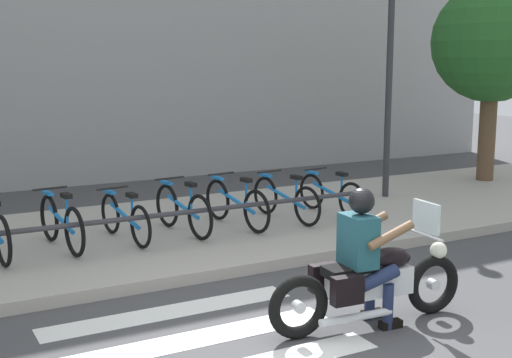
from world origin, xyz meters
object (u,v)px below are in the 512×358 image
(bicycle_5, at_px, (236,204))
(tree_near_rack, at_px, (492,43))
(bicycle_7, at_px, (331,194))
(bicycle_6, at_px, (285,199))
(bicycle_3, at_px, (125,218))
(motorcycle, at_px, (370,282))
(rider, at_px, (365,248))
(bike_rack, at_px, (168,216))
(bicycle_2, at_px, (61,223))
(street_lamp, at_px, (390,65))
(bicycle_4, at_px, (183,209))

(bicycle_5, distance_m, tree_near_rack, 7.19)
(bicycle_7, bearing_deg, bicycle_6, -179.99)
(bicycle_3, bearing_deg, motorcycle, -70.74)
(bicycle_7, xyz_separation_m, tree_near_rack, (4.85, 1.17, 2.56))
(rider, distance_m, bicycle_6, 4.10)
(bicycle_7, height_order, bike_rack, bicycle_7)
(rider, height_order, bicycle_2, rider)
(bicycle_6, bearing_deg, rider, -109.87)
(bicycle_3, distance_m, street_lamp, 5.79)
(street_lamp, bearing_deg, bicycle_5, -167.87)
(rider, xyz_separation_m, bike_rack, (-0.83, 3.29, -0.25))
(rider, height_order, street_lamp, street_lamp)
(street_lamp, bearing_deg, bicycle_3, -171.84)
(bicycle_5, xyz_separation_m, bicycle_7, (1.77, 0.00, -0.02))
(bicycle_2, height_order, bicycle_4, bicycle_2)
(tree_near_rack, bearing_deg, bicycle_3, -172.10)
(street_lamp, bearing_deg, bicycle_7, -156.87)
(bicycle_2, relative_size, street_lamp, 0.38)
(motorcycle, distance_m, tree_near_rack, 9.03)
(bicycle_3, bearing_deg, bicycle_6, -0.01)
(bicycle_3, xyz_separation_m, bicycle_7, (3.54, -0.00, 0.01))
(motorcycle, bearing_deg, bicycle_5, 83.69)
(bicycle_4, height_order, bike_rack, bicycle_4)
(bicycle_2, distance_m, bicycle_5, 2.66)
(bicycle_3, height_order, bicycle_5, bicycle_5)
(motorcycle, distance_m, bicycle_4, 3.88)
(bicycle_5, bearing_deg, tree_near_rack, 9.98)
(bicycle_2, distance_m, bike_rack, 1.44)
(tree_near_rack, bearing_deg, bicycle_4, -171.17)
(rider, relative_size, bicycle_6, 0.85)
(rider, xyz_separation_m, bicycle_7, (2.27, 3.84, -0.34))
(bicycle_3, relative_size, bicycle_5, 0.92)
(motorcycle, distance_m, bicycle_3, 4.08)
(rider, relative_size, bicycle_4, 0.88)
(bicycle_6, bearing_deg, street_lamp, 15.95)
(rider, xyz_separation_m, street_lamp, (4.06, 4.61, 1.77))
(rider, height_order, bicycle_6, rider)
(bicycle_5, height_order, bicycle_6, bicycle_5)
(bicycle_4, xyz_separation_m, bicycle_6, (1.77, 0.00, -0.01))
(bicycle_4, xyz_separation_m, tree_near_rack, (7.51, 1.17, 2.54))
(bicycle_3, distance_m, bike_rack, 0.72)
(rider, height_order, bike_rack, rider)
(bicycle_5, relative_size, bicycle_6, 1.01)
(bicycle_3, distance_m, bicycle_5, 1.77)
(motorcycle, xyz_separation_m, bicycle_7, (2.20, 3.85, 0.03))
(bicycle_2, xyz_separation_m, bicycle_7, (4.43, 0.00, -0.02))
(bike_rack, bearing_deg, bicycle_7, 10.15)
(bicycle_4, xyz_separation_m, street_lamp, (4.45, 0.77, 2.09))
(bicycle_6, height_order, street_lamp, street_lamp)
(bicycle_2, relative_size, bicycle_3, 1.02)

